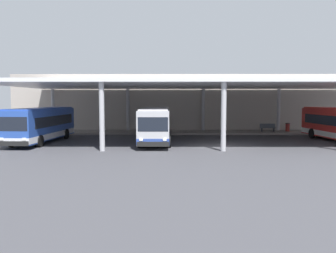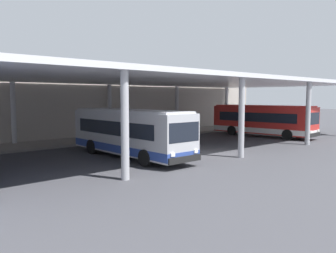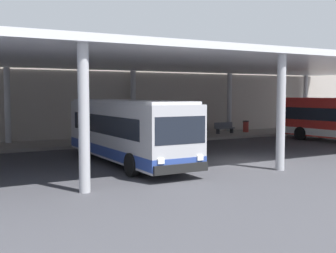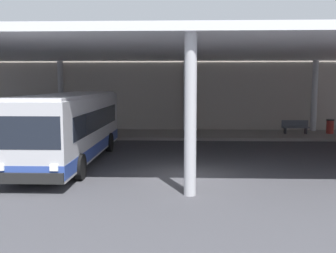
# 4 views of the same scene
# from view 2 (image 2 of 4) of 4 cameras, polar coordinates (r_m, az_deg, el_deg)

# --- Properties ---
(ground_plane) EXTENTS (200.00, 200.00, 0.00)m
(ground_plane) POSITION_cam_2_polar(r_m,az_deg,el_deg) (24.91, 7.30, -4.36)
(ground_plane) COLOR #3D3D42
(platform_kerb) EXTENTS (42.00, 4.50, 0.18)m
(platform_kerb) POSITION_cam_2_polar(r_m,az_deg,el_deg) (33.70, -7.98, -1.81)
(platform_kerb) COLOR gray
(platform_kerb) RESTS_ON ground
(station_building_facade) EXTENTS (48.00, 1.60, 7.10)m
(station_building_facade) POSITION_cam_2_polar(r_m,az_deg,el_deg) (36.22, -10.92, 4.10)
(station_building_facade) COLOR #ADA399
(station_building_facade) RESTS_ON ground
(canopy_shelter) EXTENTS (40.00, 17.00, 5.55)m
(canopy_shelter) POSITION_cam_2_polar(r_m,az_deg,el_deg) (28.52, -1.03, 7.50)
(canopy_shelter) COLOR silver
(canopy_shelter) RESTS_ON ground
(bus_second_bay) EXTENTS (2.75, 10.54, 3.17)m
(bus_second_bay) POSITION_cam_2_polar(r_m,az_deg,el_deg) (23.00, -6.43, -0.96)
(bus_second_bay) COLOR #B7B7BC
(bus_second_bay) RESTS_ON ground
(bus_middle_bay) EXTENTS (3.30, 10.69, 3.17)m
(bus_middle_bay) POSITION_cam_2_polar(r_m,az_deg,el_deg) (36.31, 15.41, 1.02)
(bus_middle_bay) COLOR red
(bus_middle_bay) RESTS_ON ground
(bench_waiting) EXTENTS (1.80, 0.45, 0.92)m
(bench_waiting) POSITION_cam_2_polar(r_m,az_deg,el_deg) (38.34, 1.27, -0.10)
(bench_waiting) COLOR #4C515B
(bench_waiting) RESTS_ON platform_kerb
(trash_bin) EXTENTS (0.52, 0.52, 0.98)m
(trash_bin) POSITION_cam_2_polar(r_m,az_deg,el_deg) (40.16, 3.60, 0.14)
(trash_bin) COLOR maroon
(trash_bin) RESTS_ON platform_kerb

